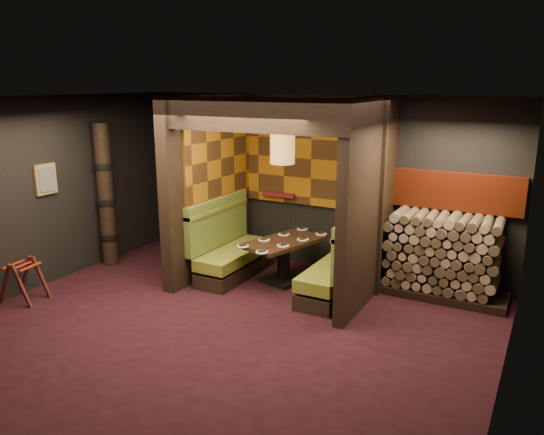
{
  "coord_description": "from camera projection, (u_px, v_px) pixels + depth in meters",
  "views": [
    {
      "loc": [
        3.52,
        -5.17,
        3.04
      ],
      "look_at": [
        0.0,
        1.3,
        1.15
      ],
      "focal_mm": 35.0,
      "sensor_mm": 36.0,
      "label": 1
    }
  ],
  "objects": [
    {
      "name": "luggage_rack",
      "position": [
        23.0,
        279.0,
        7.53
      ],
      "size": [
        0.65,
        0.51,
        0.64
      ],
      "color": "#451711",
      "rests_on": "floor"
    },
    {
      "name": "partition_left",
      "position": [
        208.0,
        186.0,
        8.45
      ],
      "size": [
        0.2,
        2.2,
        2.85
      ],
      "primitive_type": "cube",
      "color": "black",
      "rests_on": "floor"
    },
    {
      "name": "wall_back",
      "position": [
        314.0,
        182.0,
        8.77
      ],
      "size": [
        6.5,
        0.02,
        2.85
      ],
      "primitive_type": "cube",
      "color": "black",
      "rests_on": "ground"
    },
    {
      "name": "dining_table",
      "position": [
        283.0,
        254.0,
        8.2
      ],
      "size": [
        1.03,
        1.43,
        0.68
      ],
      "color": "black",
      "rests_on": "floor"
    },
    {
      "name": "lacquer_shelf",
      "position": [
        279.0,
        194.0,
        9.02
      ],
      "size": [
        0.6,
        0.12,
        0.07
      ],
      "primitive_type": "cube",
      "color": "maroon",
      "rests_on": "wall_back"
    },
    {
      "name": "wall_right",
      "position": [
        513.0,
        261.0,
        4.92
      ],
      "size": [
        0.02,
        5.5,
        2.85
      ],
      "primitive_type": "cube",
      "color": "black",
      "rests_on": "ground"
    },
    {
      "name": "wall_left",
      "position": [
        40.0,
        193.0,
        7.93
      ],
      "size": [
        0.02,
        5.5,
        2.85
      ],
      "primitive_type": "cube",
      "color": "black",
      "rests_on": "ground"
    },
    {
      "name": "tapa_back_panel",
      "position": [
        312.0,
        159.0,
        8.64
      ],
      "size": [
        2.4,
        0.06,
        1.55
      ],
      "primitive_type": "cube",
      "color": "#8F540C",
      "rests_on": "wall_back"
    },
    {
      "name": "booth_bench_left",
      "position": [
        230.0,
        251.0,
        8.53
      ],
      "size": [
        0.68,
        1.6,
        1.14
      ],
      "color": "black",
      "rests_on": "floor"
    },
    {
      "name": "partition_right",
      "position": [
        369.0,
        203.0,
        7.27
      ],
      "size": [
        0.15,
        2.1,
        2.85
      ],
      "primitive_type": "cube",
      "color": "black",
      "rests_on": "floor"
    },
    {
      "name": "place_settings",
      "position": [
        284.0,
        239.0,
        8.14
      ],
      "size": [
        0.94,
        1.56,
        0.03
      ],
      "color": "white",
      "rests_on": "dining_table"
    },
    {
      "name": "firewood_stack",
      "position": [
        447.0,
        257.0,
        7.57
      ],
      "size": [
        1.73,
        0.7,
        1.22
      ],
      "color": "black",
      "rests_on": "floor"
    },
    {
      "name": "bay_front_post",
      "position": [
        381.0,
        200.0,
        7.45
      ],
      "size": [
        0.08,
        0.08,
        2.85
      ],
      "primitive_type": "cube",
      "color": "black",
      "rests_on": "floor"
    },
    {
      "name": "pendant_lamp",
      "position": [
        282.0,
        148.0,
        7.75
      ],
      "size": [
        0.36,
        0.36,
        0.98
      ],
      "color": "#A57133",
      "rests_on": "ceiling"
    },
    {
      "name": "mosaic_header",
      "position": [
        457.0,
        192.0,
        7.63
      ],
      "size": [
        1.83,
        0.1,
        0.56
      ],
      "primitive_type": "cube",
      "color": "maroon",
      "rests_on": "wall_back"
    },
    {
      "name": "header_beam",
      "position": [
        248.0,
        115.0,
        6.73
      ],
      "size": [
        2.85,
        0.18,
        0.44
      ],
      "primitive_type": "cube",
      "color": "black",
      "rests_on": "partition_left"
    },
    {
      "name": "wall_front",
      "position": [
        20.0,
        298.0,
        4.08
      ],
      "size": [
        6.5,
        0.02,
        2.85
      ],
      "primitive_type": "cube",
      "color": "black",
      "rests_on": "ground"
    },
    {
      "name": "totem_column",
      "position": [
        106.0,
        196.0,
        8.83
      ],
      "size": [
        0.31,
        0.31,
        2.4
      ],
      "color": "black",
      "rests_on": "floor"
    },
    {
      "name": "ceiling",
      "position": [
        218.0,
        98.0,
        6.07
      ],
      "size": [
        6.5,
        5.5,
        0.02
      ],
      "primitive_type": "cube",
      "color": "black",
      "rests_on": "ground"
    },
    {
      "name": "booth_bench_right",
      "position": [
        340.0,
        270.0,
        7.65
      ],
      "size": [
        0.68,
        1.6,
        1.14
      ],
      "color": "black",
      "rests_on": "floor"
    },
    {
      "name": "floor",
      "position": [
        224.0,
        327.0,
        6.78
      ],
      "size": [
        6.5,
        5.5,
        0.02
      ],
      "primitive_type": "cube",
      "color": "black",
      "rests_on": "ground"
    },
    {
      "name": "framed_picture",
      "position": [
        46.0,
        179.0,
        7.95
      ],
      "size": [
        0.05,
        0.36,
        0.46
      ],
      "color": "olive",
      "rests_on": "wall_left"
    },
    {
      "name": "tapa_side_panel",
      "position": [
        220.0,
        159.0,
        8.44
      ],
      "size": [
        0.04,
        1.85,
        1.45
      ],
      "primitive_type": "cube",
      "color": "#8F540C",
      "rests_on": "partition_left"
    }
  ]
}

